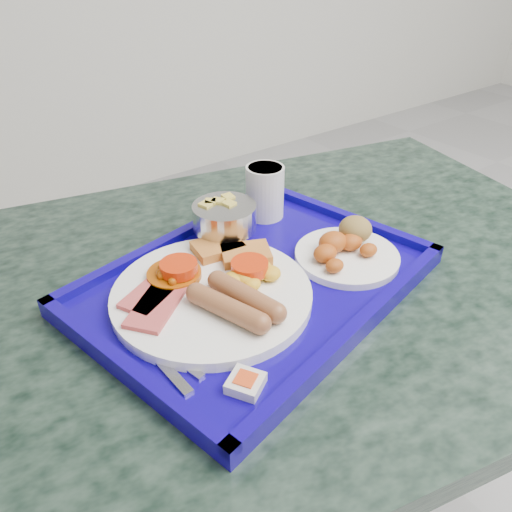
{
  "coord_description": "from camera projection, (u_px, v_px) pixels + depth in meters",
  "views": [
    {
      "loc": [
        -1.5,
        0.6,
        1.19
      ],
      "look_at": [
        -1.15,
        1.08,
        0.79
      ],
      "focal_mm": 35.0,
      "sensor_mm": 36.0,
      "label": 1
    }
  ],
  "objects": [
    {
      "name": "juice_cup",
      "position": [
        265.0,
        190.0,
        0.87
      ],
      "size": [
        0.07,
        0.07,
        0.09
      ],
      "color": "silver",
      "rests_on": "tray"
    },
    {
      "name": "knife",
      "position": [
        148.0,
        349.0,
        0.61
      ],
      "size": [
        0.02,
        0.18,
        0.0
      ],
      "primitive_type": "cube",
      "rotation": [
        0.0,
        0.0,
        0.06
      ],
      "color": "#B2B1B4",
      "rests_on": "tray"
    },
    {
      "name": "bread_plate",
      "position": [
        346.0,
        248.0,
        0.78
      ],
      "size": [
        0.16,
        0.16,
        0.05
      ],
      "rotation": [
        0.0,
        0.0,
        -0.17
      ],
      "color": "white",
      "rests_on": "tray"
    },
    {
      "name": "table",
      "position": [
        263.0,
        360.0,
        0.88
      ],
      "size": [
        1.32,
        1.03,
        0.74
      ],
      "rotation": [
        0.0,
        0.0,
        -0.22
      ],
      "color": "slate",
      "rests_on": "floor"
    },
    {
      "name": "fruit_bowl",
      "position": [
        224.0,
        218.0,
        0.8
      ],
      "size": [
        0.1,
        0.1,
        0.07
      ],
      "color": "#B2B1B4",
      "rests_on": "tray"
    },
    {
      "name": "spoon",
      "position": [
        153.0,
        320.0,
        0.65
      ],
      "size": [
        0.06,
        0.17,
        0.01
      ],
      "rotation": [
        0.0,
        0.0,
        0.23
      ],
      "color": "#B2B1B4",
      "rests_on": "tray"
    },
    {
      "name": "jam_packet",
      "position": [
        246.0,
        383.0,
        0.56
      ],
      "size": [
        0.05,
        0.05,
        0.02
      ],
      "rotation": [
        0.0,
        0.0,
        0.54
      ],
      "color": "silver",
      "rests_on": "tray"
    },
    {
      "name": "main_plate",
      "position": [
        215.0,
        288.0,
        0.69
      ],
      "size": [
        0.28,
        0.28,
        0.04
      ],
      "rotation": [
        0.0,
        0.0,
        0.16
      ],
      "color": "white",
      "rests_on": "tray"
    },
    {
      "name": "tray",
      "position": [
        256.0,
        282.0,
        0.74
      ],
      "size": [
        0.56,
        0.46,
        0.03
      ],
      "rotation": [
        0.0,
        0.0,
        0.22
      ],
      "color": "#0F0284",
      "rests_on": "table"
    }
  ]
}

